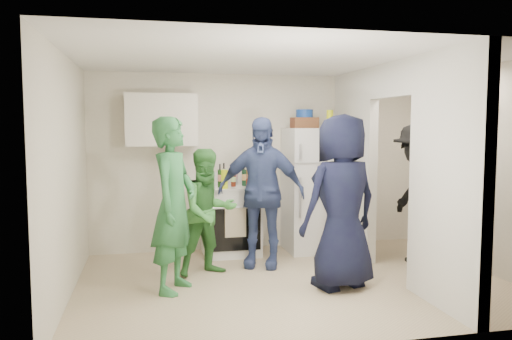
{
  "coord_description": "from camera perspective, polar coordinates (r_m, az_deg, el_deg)",
  "views": [
    {
      "loc": [
        -1.59,
        -5.33,
        1.77
      ],
      "look_at": [
        -0.34,
        0.4,
        1.25
      ],
      "focal_mm": 35.0,
      "sensor_mm": 36.0,
      "label": 1
    }
  ],
  "objects": [
    {
      "name": "wall_right",
      "position": [
        6.68,
        24.45,
        0.15
      ],
      "size": [
        0.0,
        3.4,
        3.4
      ],
      "primitive_type": "plane",
      "rotation": [
        1.57,
        0.0,
        -1.57
      ],
      "color": "silver",
      "rests_on": "floor"
    },
    {
      "name": "bottle_d",
      "position": [
        6.8,
        -2.6,
        -0.85
      ],
      "size": [
        0.07,
        0.07,
        0.25
      ],
      "primitive_type": "cylinder",
      "color": "#5F1F10",
      "rests_on": "stove"
    },
    {
      "name": "fridge",
      "position": [
        7.1,
        6.37,
        -2.26
      ],
      "size": [
        0.72,
        0.7,
        1.74
      ],
      "primitive_type": "cube",
      "color": "silver",
      "rests_on": "floor"
    },
    {
      "name": "nook_window_frame",
      "position": [
        6.8,
        23.33,
        3.64
      ],
      "size": [
        0.04,
        0.76,
        0.86
      ],
      "primitive_type": "cube",
      "color": "white",
      "rests_on": "wall_right"
    },
    {
      "name": "yellow_cup_stack_top",
      "position": [
        7.02,
        8.43,
        5.77
      ],
      "size": [
        0.09,
        0.09,
        0.25
      ],
      "primitive_type": "cylinder",
      "color": "#E6F014",
      "rests_on": "fridge"
    },
    {
      "name": "wall_left",
      "position": [
        5.41,
        -20.83,
        -0.77
      ],
      "size": [
        0.0,
        3.4,
        3.4
      ],
      "primitive_type": "plane",
      "rotation": [
        1.57,
        0.0,
        1.57
      ],
      "color": "silver",
      "rests_on": "floor"
    },
    {
      "name": "ceiling",
      "position": [
        5.61,
        4.4,
        12.53
      ],
      "size": [
        4.8,
        4.8,
        0.0
      ],
      "primitive_type": "plane",
      "rotation": [
        3.14,
        0.0,
        0.0
      ],
      "color": "white",
      "rests_on": "wall_back"
    },
    {
      "name": "person_denim",
      "position": [
        6.26,
        0.54,
        -2.55
      ],
      "size": [
        1.19,
        0.85,
        1.88
      ],
      "primitive_type": "imported",
      "rotation": [
        0.0,
        0.0,
        -0.4
      ],
      "color": "#374979",
      "rests_on": "floor"
    },
    {
      "name": "person_navy",
      "position": [
        5.5,
        9.75,
        -3.59
      ],
      "size": [
        1.06,
        0.84,
        1.9
      ],
      "primitive_type": "imported",
      "rotation": [
        0.0,
        0.0,
        -2.86
      ],
      "color": "black",
      "rests_on": "floor"
    },
    {
      "name": "blue_bowl",
      "position": [
        7.06,
        5.56,
        6.45
      ],
      "size": [
        0.24,
        0.24,
        0.11
      ],
      "primitive_type": "cylinder",
      "color": "navy",
      "rests_on": "wicker_basket"
    },
    {
      "name": "upper_cabinet",
      "position": [
        6.85,
        -10.75,
        5.65
      ],
      "size": [
        0.95,
        0.34,
        0.7
      ],
      "primitive_type": "cube",
      "color": "silver",
      "rests_on": "wall_back"
    },
    {
      "name": "partition_header",
      "position": [
        6.04,
        15.52,
        9.92
      ],
      "size": [
        0.12,
        1.0,
        0.4
      ],
      "primitive_type": "cube",
      "color": "silver",
      "rests_on": "partition_pier_back"
    },
    {
      "name": "bottle_e",
      "position": [
        7.0,
        -2.42,
        -0.43
      ],
      "size": [
        0.07,
        0.07,
        0.31
      ],
      "primitive_type": "cylinder",
      "color": "#A4AAB6",
      "rests_on": "stove"
    },
    {
      "name": "wall_front",
      "position": [
        4.0,
        11.3,
        -2.49
      ],
      "size": [
        4.8,
        0.0,
        4.8
      ],
      "primitive_type": "plane",
      "rotation": [
        -1.57,
        0.0,
        0.0
      ],
      "color": "silver",
      "rests_on": "floor"
    },
    {
      "name": "bottle_b",
      "position": [
        6.72,
        -4.15,
        -0.64
      ],
      "size": [
        0.06,
        0.06,
        0.32
      ],
      "primitive_type": "cylinder",
      "color": "#1B4617",
      "rests_on": "stove"
    },
    {
      "name": "red_cup",
      "position": [
        6.68,
        -0.76,
        -1.52
      ],
      "size": [
        0.09,
        0.09,
        0.12
      ],
      "primitive_type": "cylinder",
      "color": "red",
      "rests_on": "stove"
    },
    {
      "name": "person_green_left",
      "position": [
        5.38,
        -9.38,
        -3.93
      ],
      "size": [
        0.7,
        0.81,
        1.87
      ],
      "primitive_type": "imported",
      "rotation": [
        0.0,
        0.0,
        1.11
      ],
      "color": "#2D703A",
      "rests_on": "floor"
    },
    {
      "name": "partition_pier_front",
      "position": [
        5.09,
        21.02,
        -1.12
      ],
      "size": [
        0.12,
        1.2,
        2.5
      ],
      "primitive_type": "cube",
      "color": "silver",
      "rests_on": "floor"
    },
    {
      "name": "bottle_g",
      "position": [
        6.99,
        -0.94,
        -0.55
      ],
      "size": [
        0.08,
        0.08,
        0.28
      ],
      "primitive_type": "cylinder",
      "color": "olive",
      "rests_on": "stove"
    },
    {
      "name": "yellow_cup_stack_stove",
      "position": [
        6.59,
        -3.62,
        -1.04
      ],
      "size": [
        0.09,
        0.09,
        0.25
      ],
      "primitive_type": "cylinder",
      "color": "#DFF314",
      "rests_on": "stove"
    },
    {
      "name": "person_nook",
      "position": [
        6.66,
        18.04,
        -2.62
      ],
      "size": [
        0.86,
        1.27,
        1.81
      ],
      "primitive_type": "imported",
      "rotation": [
        0.0,
        0.0,
        -1.74
      ],
      "color": "black",
      "rests_on": "floor"
    },
    {
      "name": "bottle_f",
      "position": [
        6.88,
        -1.38,
        -0.57
      ],
      "size": [
        0.06,
        0.06,
        0.3
      ],
      "primitive_type": "cylinder",
      "color": "#143822",
      "rests_on": "stove"
    },
    {
      "name": "floor",
      "position": [
        5.84,
        4.23,
        -12.6
      ],
      "size": [
        4.8,
        4.8,
        0.0
      ],
      "primitive_type": "plane",
      "color": "#C1AF88",
      "rests_on": "ground"
    },
    {
      "name": "nook_window",
      "position": [
        6.81,
        23.43,
        3.64
      ],
      "size": [
        0.03,
        0.7,
        0.8
      ],
      "primitive_type": "cube",
      "color": "black",
      "rests_on": "wall_right"
    },
    {
      "name": "spice_shelf",
      "position": [
        7.17,
        0.54,
        1.71
      ],
      "size": [
        0.35,
        0.08,
        0.03
      ],
      "primitive_type": "cube",
      "color": "olive",
      "rests_on": "wall_back"
    },
    {
      "name": "partition_pier_back",
      "position": [
        7.03,
        11.14,
        0.73
      ],
      "size": [
        0.12,
        1.2,
        2.5
      ],
      "primitive_type": "cube",
      "color": "silver",
      "rests_on": "floor"
    },
    {
      "name": "wall_clock",
      "position": [
        7.2,
        0.88,
        4.51
      ],
      "size": [
        0.22,
        0.02,
        0.22
      ],
      "primitive_type": "cylinder",
      "rotation": [
        1.57,
        0.0,
        0.0
      ],
      "color": "white",
      "rests_on": "wall_back"
    },
    {
      "name": "nook_valance",
      "position": [
        6.79,
        23.26,
        6.6
      ],
      "size": [
        0.04,
        0.82,
        0.18
      ],
      "primitive_type": "cube",
      "color": "white",
      "rests_on": "wall_right"
    },
    {
      "name": "stove",
      "position": [
        6.91,
        -2.88,
        -5.76
      ],
      "size": [
        0.79,
        0.66,
        0.94
      ],
      "primitive_type": "cube",
      "color": "white",
      "rests_on": "floor"
    },
    {
      "name": "wicker_basket",
      "position": [
        7.06,
        5.55,
        5.39
      ],
      "size": [
        0.35,
        0.25,
        0.15
      ],
      "primitive_type": "cube",
      "color": "brown",
      "rests_on": "fridge"
    },
    {
      "name": "bottle_c",
      "position": [
        6.95,
        -3.69,
        -0.47
      ],
      "size": [
        0.06,
        0.06,
        0.31
      ],
      "primitive_type": "cylinder",
      "color": "#ADB5BC",
      "rests_on": "stove"
    },
    {
      "name": "bottle_a",
      "position": [
        6.89,
        -5.49,
        -0.5
      ],
      "size": [
        0.07,
        0.07,
        0.32
      ],
      "primitive_type": "cylinder",
      "color": "brown",
      "rests_on": "stove"
    },
    {
      "name": "bottle_h",
      "position": [
        6.66,
        -5.12,
        -0.87
      ],
      "size": [
        0.08,
        0.08,
        0.28
      ],
      "primitive_type": "cylinder",
      "color": "silver",
      "rests_on": "stove"
    },
    {
      "name": "person_green_center",
      "position": [
        5.95,
        -5.47,
        -4.81
      ],
      "size": [
        0.88,
        0.77,
        1.5
      ],
      "primitive_type": "imported",
      "rotation": [
        0.0,
        0.0,
        0.33
      ],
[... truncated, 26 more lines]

